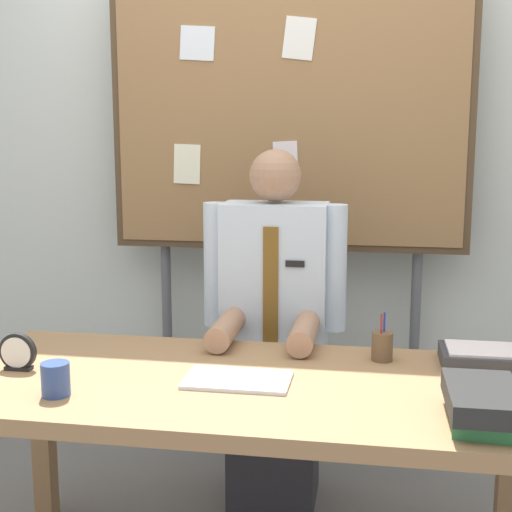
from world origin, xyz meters
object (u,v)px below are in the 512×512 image
paper_tray (482,357)px  person (274,344)px  open_notebook (238,380)px  bulletin_board (288,111)px  desk (246,405)px  pen_holder (382,346)px  book_stack (484,405)px  coffee_mug (56,379)px  desk_clock (18,353)px

paper_tray → person: bearing=154.0°
person → open_notebook: (-0.02, -0.63, 0.08)m
person → bulletin_board: 0.98m
desk → person: 0.61m
desk → person: person is taller
person → pen_holder: bearing=-40.9°
open_notebook → book_stack: bearing=-16.2°
bulletin_board → coffee_mug: size_ratio=22.71×
open_notebook → pen_holder: pen_holder is taller
paper_tray → pen_holder: bearing=-179.9°
person → bulletin_board: bulletin_board is taller
open_notebook → desk_clock: (-0.71, -0.01, 0.05)m
book_stack → desk_clock: desk_clock is taller
person → book_stack: size_ratio=4.78×
bulletin_board → open_notebook: size_ratio=6.93×
person → open_notebook: size_ratio=4.45×
book_stack → open_notebook: size_ratio=0.93×
bulletin_board → book_stack: (0.66, -1.21, -0.78)m
desk → person: size_ratio=1.29×
person → coffee_mug: (-0.51, -0.83, 0.12)m
desk → bulletin_board: 1.35m
person → coffee_mug: bearing=-121.6°
desk → desk_clock: 0.74m
bulletin_board → open_notebook: (-0.02, -1.02, -0.83)m
desk_clock → paper_tray: desk_clock is taller
person → paper_tray: (0.73, -0.35, 0.10)m
desk_clock → coffee_mug: desk_clock is taller
bulletin_board → person: bearing=-89.9°
desk → bulletin_board: (-0.00, 1.00, 0.91)m
coffee_mug → paper_tray: (1.24, 0.48, -0.02)m
book_stack → desk_clock: size_ratio=2.46×
book_stack → open_notebook: (-0.69, 0.20, -0.04)m
person → paper_tray: bearing=-26.0°
bulletin_board → paper_tray: (0.73, -0.74, -0.80)m
pen_holder → paper_tray: bearing=0.1°
book_stack → coffee_mug: 1.18m
desk → coffee_mug: bearing=-157.0°
coffee_mug → paper_tray: coffee_mug is taller
pen_holder → open_notebook: bearing=-147.0°
bulletin_board → book_stack: bearing=-61.3°
desk → desk_clock: (-0.73, -0.03, 0.14)m
open_notebook → coffee_mug: (-0.49, -0.20, 0.04)m
bulletin_board → paper_tray: 1.31m
person → paper_tray: person is taller
person → paper_tray: size_ratio=5.42×
desk → desk_clock: size_ratio=15.14×
person → desk_clock: (-0.73, -0.64, 0.13)m
book_stack → pen_holder: pen_holder is taller
open_notebook → person: bearing=88.1°
desk → paper_tray: (0.73, 0.26, 0.11)m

